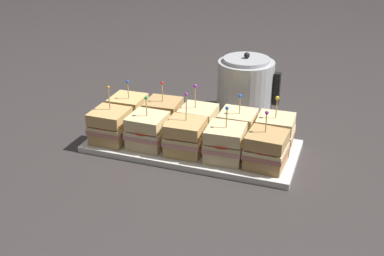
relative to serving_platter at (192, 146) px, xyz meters
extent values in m
plane|color=#383333|center=(0.00, 0.00, -0.01)|extent=(6.00, 6.00, 0.00)
cube|color=silver|center=(0.00, 0.00, 0.00)|extent=(0.62, 0.27, 0.01)
cube|color=silver|center=(0.00, 0.00, 0.01)|extent=(0.62, 0.27, 0.01)
cube|color=tan|center=(-0.24, -0.06, 0.03)|extent=(0.10, 0.10, 0.04)
cube|color=tan|center=(-0.24, -0.06, 0.05)|extent=(0.11, 0.11, 0.01)
cube|color=beige|center=(-0.24, -0.06, 0.06)|extent=(0.11, 0.11, 0.01)
cylinder|color=red|center=(-0.24, -0.08, 0.07)|extent=(0.06, 0.06, 0.00)
cube|color=tan|center=(-0.24, -0.06, 0.09)|extent=(0.10, 0.10, 0.04)
cylinder|color=tan|center=(-0.24, -0.05, 0.14)|extent=(0.00, 0.01, 0.08)
sphere|color=orange|center=(-0.24, -0.05, 0.18)|extent=(0.01, 0.01, 0.01)
cube|color=beige|center=(-0.12, -0.06, 0.03)|extent=(0.10, 0.10, 0.04)
cube|color=tan|center=(-0.12, -0.06, 0.05)|extent=(0.11, 0.11, 0.01)
cube|color=beige|center=(-0.12, -0.06, 0.06)|extent=(0.11, 0.11, 0.01)
cylinder|color=red|center=(-0.12, -0.07, 0.07)|extent=(0.08, 0.08, 0.00)
cube|color=beige|center=(-0.12, -0.06, 0.09)|extent=(0.10, 0.10, 0.04)
cylinder|color=tan|center=(-0.12, -0.06, 0.13)|extent=(0.00, 0.01, 0.07)
sphere|color=green|center=(-0.12, -0.06, 0.16)|extent=(0.01, 0.01, 0.01)
cube|color=tan|center=(0.00, -0.06, 0.03)|extent=(0.11, 0.11, 0.04)
cube|color=tan|center=(0.00, -0.06, 0.05)|extent=(0.11, 0.11, 0.01)
cube|color=beige|center=(0.00, -0.06, 0.06)|extent=(0.11, 0.11, 0.01)
cylinder|color=red|center=(0.00, -0.07, 0.07)|extent=(0.06, 0.06, 0.00)
cube|color=tan|center=(0.00, -0.06, 0.09)|extent=(0.11, 0.11, 0.04)
cylinder|color=tan|center=(0.00, -0.05, 0.14)|extent=(0.00, 0.01, 0.09)
sphere|color=purple|center=(0.00, -0.05, 0.18)|extent=(0.01, 0.01, 0.01)
cube|color=beige|center=(0.12, -0.06, 0.03)|extent=(0.11, 0.11, 0.04)
cube|color=tan|center=(0.12, -0.06, 0.05)|extent=(0.11, 0.11, 0.01)
cube|color=beige|center=(0.12, -0.06, 0.06)|extent=(0.11, 0.11, 0.01)
cylinder|color=red|center=(0.12, -0.07, 0.07)|extent=(0.08, 0.08, 0.00)
cube|color=beige|center=(0.12, -0.06, 0.09)|extent=(0.11, 0.11, 0.04)
cylinder|color=tan|center=(0.12, -0.06, 0.13)|extent=(0.00, 0.01, 0.07)
sphere|color=blue|center=(0.12, -0.06, 0.16)|extent=(0.01, 0.01, 0.01)
cube|color=tan|center=(0.23, -0.06, 0.03)|extent=(0.11, 0.11, 0.04)
cube|color=#B26B60|center=(0.23, -0.06, 0.05)|extent=(0.11, 0.11, 0.01)
cube|color=beige|center=(0.23, -0.06, 0.06)|extent=(0.11, 0.11, 0.01)
cylinder|color=red|center=(0.23, -0.07, 0.07)|extent=(0.07, 0.07, 0.00)
cube|color=tan|center=(0.23, -0.06, 0.09)|extent=(0.11, 0.11, 0.04)
cylinder|color=tan|center=(0.23, -0.05, 0.13)|extent=(0.00, 0.01, 0.07)
sphere|color=purple|center=(0.23, -0.05, 0.16)|extent=(0.01, 0.01, 0.01)
cube|color=tan|center=(-0.24, 0.06, 0.03)|extent=(0.10, 0.10, 0.04)
cube|color=tan|center=(-0.24, 0.06, 0.05)|extent=(0.11, 0.11, 0.01)
cube|color=beige|center=(-0.24, 0.06, 0.06)|extent=(0.11, 0.11, 0.01)
cube|color=#E0B771|center=(-0.24, 0.06, 0.09)|extent=(0.10, 0.10, 0.04)
cylinder|color=tan|center=(-0.23, 0.05, 0.13)|extent=(0.00, 0.01, 0.07)
sphere|color=blue|center=(-0.23, 0.05, 0.16)|extent=(0.01, 0.01, 0.01)
cube|color=tan|center=(-0.12, 0.06, 0.03)|extent=(0.11, 0.11, 0.04)
cube|color=tan|center=(-0.12, 0.06, 0.05)|extent=(0.11, 0.11, 0.01)
cube|color=beige|center=(-0.12, 0.06, 0.06)|extent=(0.11, 0.11, 0.01)
cylinder|color=red|center=(-0.12, 0.04, 0.07)|extent=(0.06, 0.06, 0.00)
cube|color=tan|center=(-0.12, 0.06, 0.09)|extent=(0.11, 0.11, 0.04)
cylinder|color=tan|center=(-0.12, 0.06, 0.13)|extent=(0.00, 0.01, 0.07)
sphere|color=red|center=(-0.12, 0.06, 0.17)|extent=(0.01, 0.01, 0.01)
cube|color=beige|center=(0.00, 0.06, 0.03)|extent=(0.10, 0.10, 0.04)
cube|color=tan|center=(0.00, 0.06, 0.05)|extent=(0.11, 0.11, 0.01)
cube|color=beige|center=(0.00, 0.06, 0.06)|extent=(0.11, 0.11, 0.01)
cube|color=beige|center=(0.00, 0.06, 0.09)|extent=(0.10, 0.10, 0.04)
cylinder|color=tan|center=(-0.01, 0.05, 0.13)|extent=(0.00, 0.01, 0.08)
sphere|color=purple|center=(-0.01, 0.05, 0.17)|extent=(0.01, 0.01, 0.01)
cube|color=beige|center=(0.12, 0.06, 0.03)|extent=(0.10, 0.10, 0.04)
cube|color=#B26B60|center=(0.12, 0.06, 0.05)|extent=(0.11, 0.11, 0.01)
cube|color=beige|center=(0.12, 0.06, 0.06)|extent=(0.11, 0.11, 0.01)
cube|color=beige|center=(0.12, 0.06, 0.09)|extent=(0.10, 0.10, 0.04)
cylinder|color=tan|center=(0.13, 0.05, 0.13)|extent=(0.00, 0.01, 0.07)
sphere|color=blue|center=(0.13, 0.05, 0.16)|extent=(0.01, 0.01, 0.01)
cube|color=beige|center=(0.24, 0.06, 0.03)|extent=(0.10, 0.10, 0.04)
cube|color=tan|center=(0.24, 0.06, 0.05)|extent=(0.11, 0.11, 0.01)
cube|color=beige|center=(0.24, 0.06, 0.06)|extent=(0.11, 0.11, 0.01)
cylinder|color=red|center=(0.24, 0.04, 0.07)|extent=(0.08, 0.08, 0.00)
cube|color=beige|center=(0.24, 0.06, 0.09)|extent=(0.10, 0.10, 0.04)
cylinder|color=tan|center=(0.23, 0.05, 0.13)|extent=(0.00, 0.00, 0.07)
sphere|color=yellow|center=(0.23, 0.05, 0.17)|extent=(0.01, 0.01, 0.01)
cylinder|color=#B7BABF|center=(0.08, 0.32, 0.08)|extent=(0.19, 0.19, 0.19)
cylinder|color=#B7BABF|center=(0.08, 0.32, 0.18)|extent=(0.16, 0.16, 0.01)
sphere|color=black|center=(0.08, 0.32, 0.20)|extent=(0.02, 0.02, 0.02)
cube|color=black|center=(0.19, 0.32, 0.09)|extent=(0.02, 0.02, 0.11)
camera|label=1|loc=(0.42, -1.20, 0.67)|focal=45.00mm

